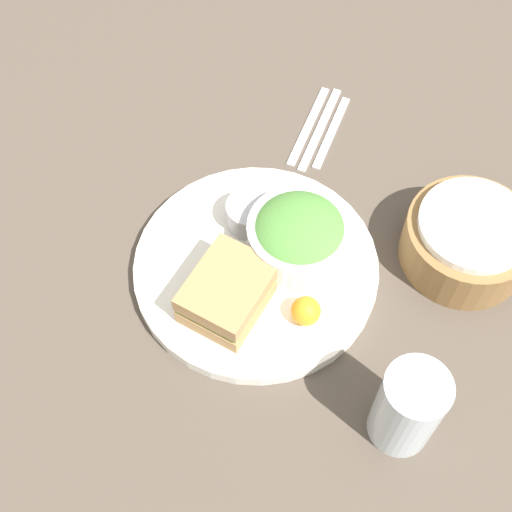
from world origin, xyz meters
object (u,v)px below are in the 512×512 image
Objects in this scene: bread_basket at (467,240)px; fork at (309,125)px; spoon at (332,132)px; salad_bowl at (299,236)px; knife at (320,128)px; plate at (256,268)px; dressing_cup at (250,214)px; sandwich at (227,292)px; drink_glass at (408,408)px.

bread_basket is 0.30m from fork.
spoon is (-0.10, -0.25, -0.04)m from bread_basket.
salad_bowl is 0.80× the size of bread_basket.
salad_bowl is 0.77× the size of knife.
bread_basket is 0.97× the size of knife.
dressing_cup is (-0.05, -0.04, 0.03)m from plate.
salad_bowl is at bearing -169.16° from knife.
plate is 2.40× the size of salad_bowl.
bread_basket is at bearing -122.22° from spoon.
dressing_cup is at bearing -95.76° from salad_bowl.
knife is at bearing -159.24° from salad_bowl.
plate is 0.08m from sandwich.
fork is at bearing -166.17° from plate.
dressing_cup is 0.37× the size of knife.
fork is 0.95× the size of knife.
dressing_cup reaches higher than fork.
drink_glass is at bearing 63.27° from dressing_cup.
sandwich is 0.33m from knife.
spoon is (-0.21, 0.01, -0.04)m from dressing_cup.
salad_bowl is at bearing 141.11° from plate.
bread_basket is 0.27m from spoon.
drink_glass is (0.15, 0.29, 0.03)m from dressing_cup.
drink_glass is 0.47m from fork.
knife is 0.02m from spoon.
fork is at bearing -154.90° from salad_bowl.
plate is at bearing -176.09° from fork.
bread_basket is at bearing -173.56° from drink_glass.
plate is at bearing 38.20° from dressing_cup.
salad_bowl reaches higher than fork.
salad_bowl is 0.24m from fork.
plate is 0.26m from knife.
salad_bowl is 0.81× the size of fork.
dressing_cup is 0.48× the size of drink_glass.
fork is (-0.10, -0.28, -0.04)m from bread_basket.
bread_basket is (-0.25, -0.03, -0.03)m from drink_glass.
fork is (-0.20, -0.02, -0.04)m from dressing_cup.
drink_glass is (0.09, 0.25, 0.06)m from plate.
dressing_cup is 0.39× the size of fork.
drink_glass is 0.46m from knife.
salad_bowl is 2.11× the size of dressing_cup.
dressing_cup reaches higher than spoon.
drink_glass reaches higher than dressing_cup.
fork is 0.02m from knife.
knife is (-0.26, -0.05, -0.01)m from plate.
plate is 5.06× the size of dressing_cup.
bread_basket is (-0.23, 0.22, -0.01)m from sandwich.
salad_bowl is at bearing 161.26° from sandwich.
plate is 1.86× the size of knife.
drink_glass is at bearing 83.63° from sandwich.
drink_glass is at bearing 69.40° from plate.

